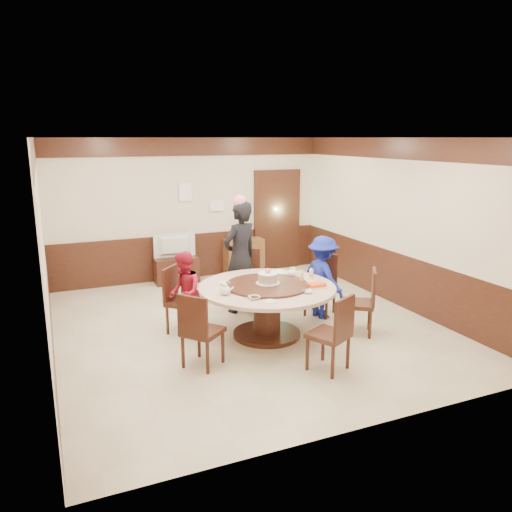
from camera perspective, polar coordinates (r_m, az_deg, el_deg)
name	(u,v)px	position (r m, az deg, el deg)	size (l,w,h in m)	color
room	(247,257)	(7.38, -1.03, -0.10)	(6.00, 6.04, 2.84)	beige
banquet_table	(267,301)	(7.14, 1.27, -5.11)	(1.95, 1.95, 0.78)	#371911
chair_0	(320,296)	(8.16, 7.36, -4.54)	(0.62, 0.62, 0.97)	#371911
chair_1	(247,289)	(8.43, -1.08, -3.83)	(0.60, 0.60, 0.97)	#371911
chair_2	(183,312)	(7.46, -8.38, -6.30)	(0.62, 0.62, 0.97)	#371911
chair_3	(202,343)	(6.34, -6.21, -9.86)	(0.62, 0.62, 0.97)	#371911
chair_4	(330,347)	(6.27, 8.41, -10.21)	(0.59, 0.60, 0.97)	#371911
chair_5	(359,313)	(7.46, 11.69, -6.44)	(0.61, 0.61, 0.97)	#371911
person_standing	(240,257)	(8.08, -1.81, -0.11)	(0.67, 0.44, 1.83)	black
person_red	(184,293)	(7.29, -8.21, -4.24)	(0.59, 0.46, 1.22)	#A8162B
person_blue	(323,277)	(7.93, 7.64, -2.40)	(0.85, 0.49, 1.31)	navy
birthday_cake	(268,278)	(7.08, 1.36, -2.53)	(0.34, 0.34, 0.22)	white
teapot_left	(225,290)	(6.69, -3.55, -3.94)	(0.17, 0.15, 0.13)	white
teapot_right	(293,273)	(7.54, 4.21, -1.95)	(0.17, 0.15, 0.13)	white
bowl_0	(225,283)	(7.17, -3.57, -3.11)	(0.14, 0.14, 0.03)	white
bowl_1	(308,292)	(6.79, 5.95, -4.08)	(0.13, 0.13, 0.04)	white
bowl_2	(254,298)	(6.51, -0.21, -4.79)	(0.15, 0.15, 0.04)	white
bowl_3	(310,282)	(7.25, 6.20, -2.96)	(0.13, 0.13, 0.04)	white
saucer_near	(270,301)	(6.41, 1.64, -5.20)	(0.18, 0.18, 0.01)	white
saucer_far	(280,274)	(7.69, 2.79, -2.03)	(0.18, 0.18, 0.01)	white
shrimp_platter	(316,286)	(7.04, 6.92, -3.40)	(0.30, 0.20, 0.06)	white
bottle_0	(302,277)	(7.26, 5.27, -2.40)	(0.06, 0.06, 0.16)	white
bottle_1	(311,275)	(7.39, 6.32, -2.14)	(0.06, 0.06, 0.16)	white
tv_stand	(176,270)	(9.99, -9.10, -1.57)	(0.85, 0.45, 0.50)	#371911
television	(175,246)	(9.88, -9.21, 1.16)	(0.82, 0.11, 0.47)	gray
side_cabinet	(244,257)	(10.42, -1.42, -0.07)	(0.80, 0.40, 0.75)	brown
thermos	(241,230)	(10.28, -1.75, 2.96)	(0.15, 0.15, 0.38)	silver
notice_left	(185,192)	(9.99, -8.06, 7.23)	(0.25, 0.00, 0.35)	white
notice_right	(217,206)	(10.21, -4.47, 5.76)	(0.30, 0.00, 0.22)	white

